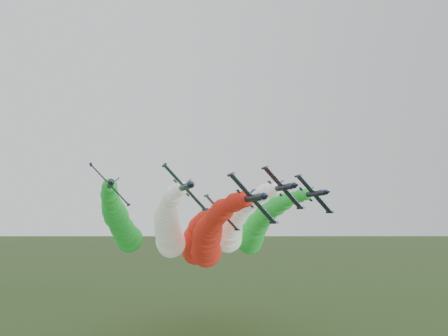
{
  "coord_description": "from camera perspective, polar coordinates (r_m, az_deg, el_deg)",
  "views": [
    {
      "loc": [
        -23.48,
        -75.63,
        34.01
      ],
      "look_at": [
        -0.14,
        4.14,
        44.16
      ],
      "focal_mm": 35.0,
      "sensor_mm": 36.0,
      "label": 1
    }
  ],
  "objects": [
    {
      "name": "jet_inner_left",
      "position": [
        123.35,
        -7.22,
        -8.05
      ],
      "size": [
        16.84,
        74.7,
        21.14
      ],
      "rotation": [
        0.0,
        0.81,
        0.0
      ],
      "color": "black",
      "rests_on": "ground"
    },
    {
      "name": "jet_inner_right",
      "position": [
        129.71,
        1.1,
        -7.87
      ],
      "size": [
        16.31,
        74.17,
        20.61
      ],
      "rotation": [
        0.0,
        0.81,
        0.0
      ],
      "color": "black",
      "rests_on": "ground"
    },
    {
      "name": "jet_lead",
      "position": [
        116.89,
        -2.04,
        -9.26
      ],
      "size": [
        16.98,
        74.85,
        21.29
      ],
      "rotation": [
        0.0,
        0.81,
        0.0
      ],
      "color": "black",
      "rests_on": "ground"
    },
    {
      "name": "jet_outer_left",
      "position": [
        132.19,
        -13.25,
        -7.26
      ],
      "size": [
        16.85,
        74.71,
        21.16
      ],
      "rotation": [
        0.0,
        0.81,
        0.0
      ],
      "color": "black",
      "rests_on": "ground"
    },
    {
      "name": "jet_outer_right",
      "position": [
        138.96,
        4.22,
        -8.04
      ],
      "size": [
        16.8,
        74.66,
        21.1
      ],
      "rotation": [
        0.0,
        0.81,
        0.0
      ],
      "color": "black",
      "rests_on": "ground"
    },
    {
      "name": "jet_trail",
      "position": [
        145.21,
        -3.66,
        -9.49
      ],
      "size": [
        17.24,
        75.1,
        21.54
      ],
      "rotation": [
        0.0,
        0.81,
        0.0
      ],
      "color": "black",
      "rests_on": "ground"
    }
  ]
}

